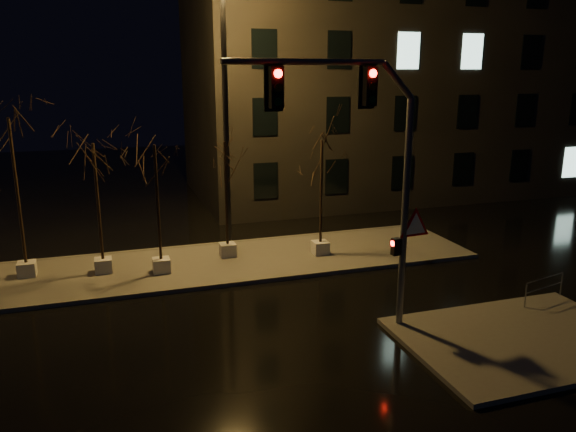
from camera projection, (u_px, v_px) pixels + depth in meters
name	position (u px, v px, depth m)	size (l,w,h in m)	color
ground	(247.00, 326.00, 17.57)	(90.00, 90.00, 0.00)	black
median	(212.00, 264.00, 23.07)	(22.00, 5.00, 0.15)	#4F4C47
sidewalk_corner	(522.00, 339.00, 16.56)	(7.00, 5.00, 0.15)	#4F4C47
building	(388.00, 75.00, 36.43)	(25.00, 12.00, 15.00)	black
tree_0	(13.00, 154.00, 20.32)	(1.80, 1.80, 6.17)	beige
tree_1	(95.00, 173.00, 20.91)	(1.80, 1.80, 5.16)	beige
tree_2	(156.00, 174.00, 20.92)	(1.80, 1.80, 5.10)	beige
tree_3	(225.00, 168.00, 22.84)	(1.80, 1.80, 4.98)	beige
tree_4	(322.00, 166.00, 23.12)	(1.80, 1.80, 5.01)	beige
traffic_signal_mast	(370.00, 160.00, 15.67)	(6.46, 0.77, 7.91)	slate
streetlight_main	(225.00, 97.00, 22.75)	(2.77, 1.26, 11.37)	black
guard_rail_a	(544.00, 286.00, 18.99)	(1.94, 0.50, 0.86)	slate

